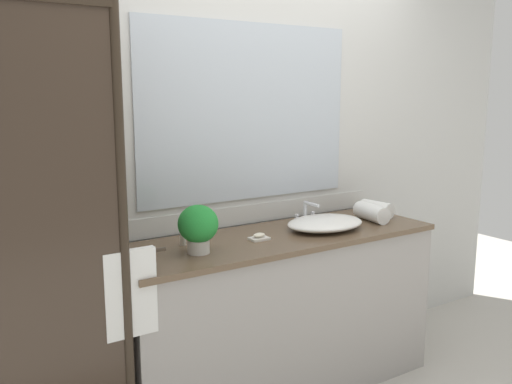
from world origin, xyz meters
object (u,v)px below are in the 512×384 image
object	(u,v)px
sink_basin	(325,223)
amenity_bottle_shampoo	(210,229)
rolled_towel_near_edge	(377,209)
faucet	(306,216)
soap_dish	(259,237)
rolled_towel_middle	(371,213)
potted_plant	(198,226)
amenity_bottle_conditioner	(183,237)

from	to	relation	value
sink_basin	amenity_bottle_shampoo	size ratio (longest dim) A/B	5.31
amenity_bottle_shampoo	rolled_towel_near_edge	distance (m)	1.10
faucet	soap_dish	size ratio (longest dim) A/B	1.70
amenity_bottle_shampoo	rolled_towel_near_edge	size ratio (longest dim) A/B	0.42
sink_basin	rolled_towel_middle	distance (m)	0.36
potted_plant	soap_dish	xyz separation A→B (m)	(0.37, 0.04, -0.12)
potted_plant	amenity_bottle_shampoo	size ratio (longest dim) A/B	2.71
amenity_bottle_shampoo	amenity_bottle_conditioner	xyz separation A→B (m)	(-0.19, -0.07, 0.00)
potted_plant	rolled_towel_middle	world-z (taller)	potted_plant
rolled_towel_near_edge	amenity_bottle_shampoo	bearing A→B (deg)	173.15
amenity_bottle_shampoo	sink_basin	bearing A→B (deg)	-18.19
sink_basin	amenity_bottle_conditioner	bearing A→B (deg)	170.62
sink_basin	rolled_towel_middle	bearing A→B (deg)	0.81
amenity_bottle_conditioner	rolled_towel_near_edge	world-z (taller)	rolled_towel_near_edge
sink_basin	faucet	world-z (taller)	faucet
faucet	rolled_towel_middle	bearing A→B (deg)	-25.05
potted_plant	rolled_towel_middle	xyz separation A→B (m)	(1.17, 0.04, -0.08)
soap_dish	amenity_bottle_shampoo	distance (m)	0.27
sink_basin	soap_dish	xyz separation A→B (m)	(-0.43, 0.01, -0.02)
rolled_towel_near_edge	faucet	bearing A→B (deg)	167.96
faucet	rolled_towel_middle	xyz separation A→B (m)	(0.36, -0.17, 0.01)
amenity_bottle_shampoo	amenity_bottle_conditioner	world-z (taller)	amenity_bottle_conditioner
potted_plant	rolled_towel_middle	bearing A→B (deg)	1.83
sink_basin	soap_dish	distance (m)	0.43
soap_dish	rolled_towel_middle	size ratio (longest dim) A/B	0.43
soap_dish	amenity_bottle_conditioner	bearing A→B (deg)	162.17
amenity_bottle_shampoo	potted_plant	bearing A→B (deg)	-128.00
amenity_bottle_conditioner	rolled_towel_middle	bearing A→B (deg)	-6.27
soap_dish	rolled_towel_middle	world-z (taller)	rolled_towel_middle
potted_plant	rolled_towel_near_edge	size ratio (longest dim) A/B	1.14
sink_basin	potted_plant	distance (m)	0.81
sink_basin	amenity_bottle_conditioner	xyz separation A→B (m)	(-0.81, 0.13, 0.01)
amenity_bottle_conditioner	amenity_bottle_shampoo	bearing A→B (deg)	20.51
faucet	amenity_bottle_conditioner	xyz separation A→B (m)	(-0.81, -0.04, -0.00)
amenity_bottle_conditioner	rolled_towel_near_edge	size ratio (longest dim) A/B	0.43
potted_plant	amenity_bottle_conditioner	size ratio (longest dim) A/B	2.67
sink_basin	faucet	xyz separation A→B (m)	(0.00, 0.17, 0.01)
potted_plant	rolled_towel_middle	size ratio (longest dim) A/B	1.00
faucet	rolled_towel_near_edge	size ratio (longest dim) A/B	0.83
potted_plant	amenity_bottle_shampoo	xyz separation A→B (m)	(0.18, 0.24, -0.09)
potted_plant	faucet	bearing A→B (deg)	14.31
amenity_bottle_conditioner	sink_basin	bearing A→B (deg)	-9.38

